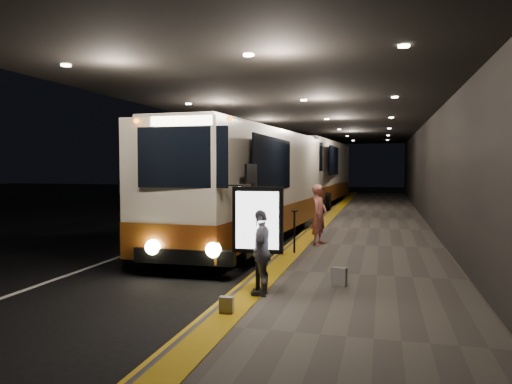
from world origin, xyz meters
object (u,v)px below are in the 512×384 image
at_px(passenger_waiting_grey, 262,252).
at_px(bag_polka, 339,277).
at_px(coach_main, 250,190).
at_px(passenger_boarding, 319,215).
at_px(coach_second, 316,175).
at_px(stanchion_post, 294,232).
at_px(bag_plain, 226,305).
at_px(info_sign, 258,222).

height_order(passenger_waiting_grey, bag_polka, passenger_waiting_grey).
bearing_deg(coach_main, bag_polka, -56.21).
xyz_separation_m(passenger_boarding, passenger_waiting_grey, (-0.30, -6.06, -0.10)).
xyz_separation_m(coach_main, coach_second, (0.12, 15.70, 0.16)).
distance_m(coach_second, stanchion_post, 18.39).
distance_m(coach_second, passenger_waiting_grey, 22.79).
bearing_deg(bag_polka, passenger_boarding, 101.50).
xyz_separation_m(coach_second, passenger_waiting_grey, (1.98, -22.68, -0.95)).
height_order(coach_main, stanchion_post, coach_main).
bearing_deg(passenger_waiting_grey, bag_plain, -17.23).
bearing_deg(coach_second, passenger_waiting_grey, -81.83).
bearing_deg(coach_main, stanchion_post, -49.11).
height_order(bag_polka, info_sign, info_sign).
height_order(coach_second, bag_polka, coach_second).
distance_m(passenger_boarding, passenger_waiting_grey, 6.07).
height_order(coach_second, bag_plain, coach_second).
bearing_deg(stanchion_post, coach_main, 126.93).
xyz_separation_m(bag_polka, info_sign, (-1.40, -1.04, 1.16)).
relative_size(passenger_boarding, passenger_waiting_grey, 1.13).
relative_size(coach_second, passenger_waiting_grey, 7.97).
bearing_deg(info_sign, coach_main, 104.06).
bearing_deg(coach_second, coach_main, -87.24).
relative_size(coach_second, passenger_boarding, 7.06).
relative_size(passenger_boarding, bag_plain, 6.55).
xyz_separation_m(passenger_boarding, stanchion_post, (-0.46, -1.65, -0.32)).
height_order(passenger_boarding, bag_polka, passenger_boarding).
xyz_separation_m(passenger_waiting_grey, stanchion_post, (-0.17, 4.42, -0.22)).
xyz_separation_m(coach_main, stanchion_post, (1.93, -2.57, -1.01)).
distance_m(passenger_waiting_grey, stanchion_post, 4.43).
relative_size(passenger_boarding, info_sign, 0.90).
distance_m(info_sign, stanchion_post, 4.50).
xyz_separation_m(passenger_boarding, info_sign, (-0.37, -6.08, 0.45)).
bearing_deg(passenger_boarding, coach_main, 84.23).
xyz_separation_m(coach_second, stanchion_post, (1.81, -18.27, -1.17)).
relative_size(coach_main, passenger_waiting_grey, 7.34).
height_order(bag_polka, bag_plain, bag_polka).
bearing_deg(coach_main, passenger_boarding, -17.15).
bearing_deg(info_sign, bag_plain, -100.97).
bearing_deg(bag_plain, info_sign, 81.07).
relative_size(bag_polka, bag_plain, 1.33).
height_order(coach_main, info_sign, coach_main).
xyz_separation_m(info_sign, stanchion_post, (-0.09, 4.43, -0.77)).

